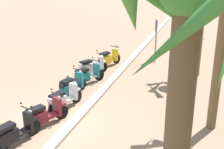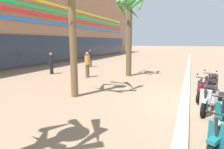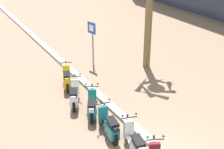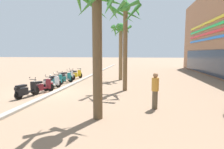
# 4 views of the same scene
# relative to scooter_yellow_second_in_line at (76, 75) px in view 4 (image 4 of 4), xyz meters

# --- Properties ---
(ground_plane) EXTENTS (200.00, 200.00, 0.00)m
(ground_plane) POSITION_rel_scooter_yellow_second_in_line_xyz_m (6.41, 0.33, -0.46)
(ground_plane) COLOR #93755B
(curb_strip) EXTENTS (60.00, 0.36, 0.12)m
(curb_strip) POSITION_rel_scooter_yellow_second_in_line_xyz_m (6.41, 0.88, -0.40)
(curb_strip) COLOR gray
(curb_strip) RESTS_ON ground
(scooter_yellow_second_in_line) EXTENTS (1.69, 0.84, 1.04)m
(scooter_yellow_second_in_line) POSITION_rel_scooter_yellow_second_in_line_xyz_m (0.00, 0.00, 0.00)
(scooter_yellow_second_in_line) COLOR black
(scooter_yellow_second_in_line) RESTS_ON ground
(scooter_white_gap_after_mid) EXTENTS (1.71, 0.98, 1.17)m
(scooter_white_gap_after_mid) POSITION_rel_scooter_yellow_second_in_line_xyz_m (1.63, -0.34, 0.00)
(scooter_white_gap_after_mid) COLOR black
(scooter_white_gap_after_mid) RESTS_ON ground
(scooter_teal_mid_rear) EXTENTS (1.60, 0.96, 1.17)m
(scooter_teal_mid_rear) POSITION_rel_scooter_yellow_second_in_line_xyz_m (2.74, -0.09, -0.02)
(scooter_teal_mid_rear) COLOR black
(scooter_teal_mid_rear) RESTS_ON ground
(scooter_teal_mid_front) EXTENTS (1.82, 0.63, 1.17)m
(scooter_teal_mid_front) POSITION_rel_scooter_yellow_second_in_line_xyz_m (4.25, -0.17, 0.00)
(scooter_teal_mid_front) COLOR black
(scooter_teal_mid_front) RESTS_ON ground
(scooter_silver_far_back) EXTENTS (1.80, 0.75, 1.17)m
(scooter_silver_far_back) POSITION_rel_scooter_yellow_second_in_line_xyz_m (5.49, 0.08, -0.02)
(scooter_silver_far_back) COLOR black
(scooter_silver_far_back) RESTS_ON ground
(scooter_maroon_tail_end) EXTENTS (1.65, 0.90, 1.17)m
(scooter_maroon_tail_end) POSITION_rel_scooter_yellow_second_in_line_xyz_m (6.82, 0.03, -0.02)
(scooter_maroon_tail_end) COLOR black
(scooter_maroon_tail_end) RESTS_ON ground
(scooter_black_mid_centre) EXTENTS (1.73, 0.76, 1.17)m
(scooter_black_mid_centre) POSITION_rel_scooter_yellow_second_in_line_xyz_m (8.12, -0.24, -0.02)
(scooter_black_mid_centre) COLOR black
(scooter_black_mid_centre) RESTS_ON ground
(crossing_sign) EXTENTS (0.59, 0.18, 2.40)m
(crossing_sign) POSITION_rel_scooter_yellow_second_in_line_xyz_m (-1.72, 2.24, 1.04)
(crossing_sign) COLOR #939399
(crossing_sign) RESTS_ON ground
(palm_tree_mid_walkway) EXTENTS (2.22, 2.20, 5.53)m
(palm_tree_mid_walkway) POSITION_rel_scooter_yellow_second_in_line_xyz_m (-0.10, 4.61, 3.67)
(palm_tree_mid_walkway) COLOR olive
(palm_tree_mid_walkway) RESTS_ON ground
(palm_tree_near_sign) EXTENTS (2.06, 2.16, 5.43)m
(palm_tree_near_sign) POSITION_rel_scooter_yellow_second_in_line_xyz_m (10.91, 4.79, 3.49)
(palm_tree_near_sign) COLOR brown
(palm_tree_near_sign) RESTS_ON ground
(palm_tree_far_corner) EXTENTS (2.56, 2.52, 6.11)m
(palm_tree_far_corner) POSITION_rel_scooter_yellow_second_in_line_xyz_m (5.11, 5.45, 4.28)
(palm_tree_far_corner) COLOR brown
(palm_tree_far_corner) RESTS_ON ground
(pedestrian_window_shopping) EXTENTS (0.34, 0.34, 1.74)m
(pedestrian_window_shopping) POSITION_rel_scooter_yellow_second_in_line_xyz_m (9.27, 7.20, 0.46)
(pedestrian_window_shopping) COLOR brown
(pedestrian_window_shopping) RESTS_ON ground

